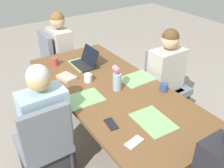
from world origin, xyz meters
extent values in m
plane|color=gray|center=(0.00, 0.00, 0.00)|extent=(10.00, 10.00, 0.00)
cube|color=brown|center=(0.00, 0.00, 0.71)|extent=(2.20, 0.98, 0.04)
cylinder|color=brown|center=(-1.02, -0.41, 0.34)|extent=(0.07, 0.07, 0.69)
cylinder|color=brown|center=(-1.02, 0.41, 0.34)|extent=(0.07, 0.07, 0.69)
cylinder|color=brown|center=(1.02, 0.41, 0.34)|extent=(0.07, 0.07, 0.69)
cube|color=slate|center=(0.03, -0.78, 0.41)|extent=(0.44, 0.44, 0.08)
cube|color=slate|center=(0.22, -0.78, 0.68)|extent=(0.06, 0.42, 0.45)
cylinder|color=#333338|center=(-0.16, -0.97, 0.18)|extent=(0.04, 0.04, 0.37)
cylinder|color=#333338|center=(-0.16, -0.59, 0.18)|extent=(0.04, 0.04, 0.37)
cylinder|color=#333338|center=(0.22, -0.59, 0.18)|extent=(0.04, 0.04, 0.37)
cube|color=#2D2D33|center=(0.03, -0.72, 0.23)|extent=(0.36, 0.34, 0.45)
cube|color=#99B7CC|center=(0.03, -0.72, 0.70)|extent=(0.24, 0.40, 0.50)
sphere|color=tan|center=(0.03, -0.72, 1.07)|extent=(0.20, 0.20, 0.20)
sphere|color=beige|center=(0.03, -0.72, 1.10)|extent=(0.19, 0.19, 0.19)
cube|color=slate|center=(-1.44, 0.03, 0.41)|extent=(0.44, 0.44, 0.08)
cube|color=slate|center=(-1.44, -0.16, 0.68)|extent=(0.42, 0.06, 0.45)
cylinder|color=#333338|center=(-1.63, 0.22, 0.18)|extent=(0.04, 0.04, 0.37)
cylinder|color=#333338|center=(-1.25, 0.22, 0.18)|extent=(0.04, 0.04, 0.37)
cylinder|color=#333338|center=(-1.63, -0.16, 0.18)|extent=(0.04, 0.04, 0.37)
cylinder|color=#333338|center=(-1.25, -0.16, 0.18)|extent=(0.04, 0.04, 0.37)
cube|color=#2D2D33|center=(-1.38, 0.03, 0.23)|extent=(0.34, 0.36, 0.45)
cube|color=#B7B2A8|center=(-1.38, 0.03, 0.70)|extent=(0.40, 0.24, 0.50)
sphere|color=tan|center=(-1.38, 0.03, 1.07)|extent=(0.20, 0.20, 0.20)
sphere|color=brown|center=(-1.38, 0.03, 1.10)|extent=(0.19, 0.19, 0.19)
cube|color=slate|center=(-0.03, 0.84, 0.41)|extent=(0.44, 0.44, 0.08)
cube|color=slate|center=(-0.22, 0.84, 0.68)|extent=(0.06, 0.42, 0.45)
cylinder|color=#333338|center=(0.16, 1.03, 0.18)|extent=(0.04, 0.04, 0.37)
cylinder|color=#333338|center=(0.16, 0.65, 0.18)|extent=(0.04, 0.04, 0.37)
cylinder|color=#333338|center=(-0.22, 1.03, 0.18)|extent=(0.04, 0.04, 0.37)
cylinder|color=#333338|center=(-0.22, 0.65, 0.18)|extent=(0.04, 0.04, 0.37)
cube|color=#2D2D33|center=(-0.03, 0.78, 0.23)|extent=(0.36, 0.34, 0.45)
cube|color=#B7B2A8|center=(-0.03, 0.78, 0.70)|extent=(0.24, 0.40, 0.50)
sphere|color=#E4A981|center=(-0.03, 0.78, 1.07)|extent=(0.20, 0.20, 0.20)
sphere|color=#51381E|center=(-0.03, 0.78, 1.10)|extent=(0.19, 0.19, 0.19)
cylinder|color=#8EA8B7|center=(0.05, 0.03, 0.82)|extent=(0.09, 0.09, 0.18)
sphere|color=#DB7584|center=(0.05, 0.03, 0.96)|extent=(0.05, 0.05, 0.05)
cylinder|color=#477A3D|center=(0.05, 0.03, 0.93)|extent=(0.01, 0.01, 0.05)
sphere|color=#DB7584|center=(0.05, 0.04, 0.95)|extent=(0.05, 0.05, 0.05)
cylinder|color=#477A3D|center=(0.05, 0.04, 0.92)|extent=(0.01, 0.01, 0.04)
sphere|color=#DB7584|center=(0.04, 0.04, 0.94)|extent=(0.05, 0.05, 0.05)
cylinder|color=#477A3D|center=(0.04, 0.04, 0.92)|extent=(0.01, 0.01, 0.03)
sphere|color=#DB7584|center=(0.03, 0.02, 0.97)|extent=(0.06, 0.06, 0.06)
cylinder|color=#477A3D|center=(0.03, 0.02, 0.93)|extent=(0.01, 0.01, 0.06)
sphere|color=#DB7584|center=(0.05, 0.02, 0.96)|extent=(0.06, 0.06, 0.06)
cylinder|color=#477A3D|center=(0.05, 0.02, 0.93)|extent=(0.01, 0.01, 0.05)
cube|color=#7FAD70|center=(0.01, -0.33, 0.73)|extent=(0.27, 0.37, 0.00)
cube|color=#7FAD70|center=(0.62, 0.00, 0.73)|extent=(0.37, 0.28, 0.00)
cube|color=#7FAD70|center=(-0.65, 0.01, 0.73)|extent=(0.37, 0.27, 0.00)
cube|color=#7FAD70|center=(-0.01, 0.33, 0.73)|extent=(0.27, 0.37, 0.00)
cube|color=black|center=(-0.60, 0.01, 0.74)|extent=(0.32, 0.22, 0.02)
cube|color=black|center=(-0.60, 0.08, 0.84)|extent=(0.31, 0.09, 0.19)
cylinder|color=#AD3D38|center=(-0.81, -0.28, 0.77)|extent=(0.08, 0.08, 0.09)
cylinder|color=#33477A|center=(0.32, 0.40, 0.77)|extent=(0.08, 0.08, 0.08)
cylinder|color=white|center=(-0.26, -0.13, 0.77)|extent=(0.08, 0.08, 0.08)
cube|color=#B2A38E|center=(-0.43, -0.30, 0.74)|extent=(0.23, 0.18, 0.03)
cube|color=black|center=(0.46, -0.31, 0.73)|extent=(0.16, 0.09, 0.01)
cube|color=silver|center=(0.73, -0.28, 0.73)|extent=(0.10, 0.16, 0.01)
camera|label=1|loc=(1.78, -1.17, 2.05)|focal=39.89mm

